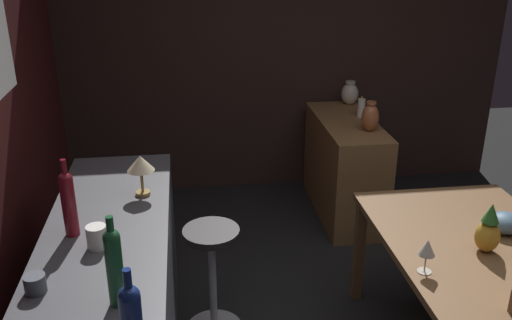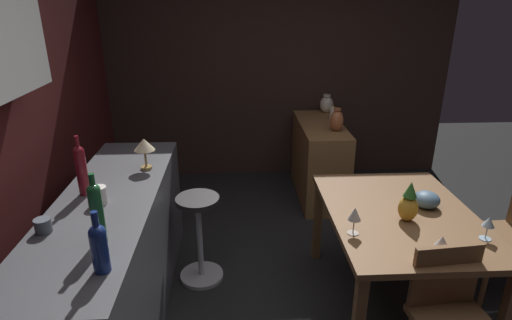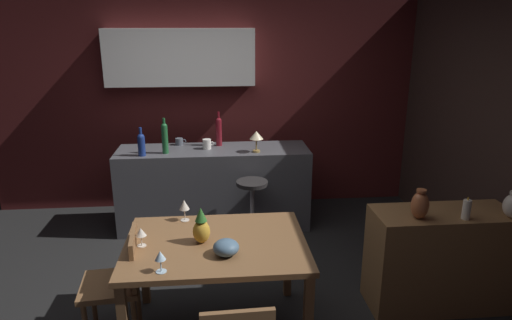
{
  "view_description": "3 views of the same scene",
  "coord_description": "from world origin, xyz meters",
  "px_view_note": "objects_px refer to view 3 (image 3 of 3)",
  "views": [
    {
      "loc": [
        -2.3,
        1.0,
        2.24
      ],
      "look_at": [
        0.72,
        0.6,
        0.98
      ],
      "focal_mm": 39.29,
      "sensor_mm": 36.0,
      "label": 1
    },
    {
      "loc": [
        -2.3,
        0.6,
        2.06
      ],
      "look_at": [
        0.75,
        0.44,
        0.86
      ],
      "focal_mm": 29.27,
      "sensor_mm": 36.0,
      "label": 2
    },
    {
      "loc": [
        0.09,
        -3.35,
        2.22
      ],
      "look_at": [
        0.46,
        0.7,
        0.98
      ],
      "focal_mm": 31.4,
      "sensor_mm": 36.0,
      "label": 3
    }
  ],
  "objects_px": {
    "wine_glass_right": "(184,205)",
    "vase_copper": "(420,205)",
    "chair_near_window": "(119,281)",
    "wine_glass_center": "(141,233)",
    "sideboard_cabinet": "(439,259)",
    "dining_table": "(216,252)",
    "wine_bottle_cobalt": "(141,143)",
    "fruit_bowl": "(226,247)",
    "wine_bottle_green": "(165,137)",
    "wine_glass_left": "(160,257)",
    "cup_white": "(207,144)",
    "counter_lamp": "(256,136)",
    "cup_slate": "(179,142)",
    "wine_bottle_ruby": "(219,130)",
    "pineapple_centerpiece": "(201,228)",
    "pillar_candle_tall": "(466,210)",
    "bar_stool": "(252,211)"
  },
  "relations": [
    {
      "from": "wine_glass_center",
      "to": "cup_white",
      "type": "relative_size",
      "value": 1.07
    },
    {
      "from": "wine_glass_right",
      "to": "wine_bottle_green",
      "type": "xyz_separation_m",
      "value": [
        -0.28,
        1.38,
        0.21
      ]
    },
    {
      "from": "cup_white",
      "to": "sideboard_cabinet",
      "type": "bearing_deg",
      "value": -42.72
    },
    {
      "from": "sideboard_cabinet",
      "to": "wine_glass_center",
      "type": "distance_m",
      "value": 2.34
    },
    {
      "from": "sideboard_cabinet",
      "to": "vase_copper",
      "type": "height_order",
      "value": "vase_copper"
    },
    {
      "from": "bar_stool",
      "to": "wine_bottle_cobalt",
      "type": "bearing_deg",
      "value": 163.74
    },
    {
      "from": "counter_lamp",
      "to": "wine_bottle_green",
      "type": "bearing_deg",
      "value": 177.53
    },
    {
      "from": "wine_bottle_ruby",
      "to": "wine_glass_right",
      "type": "bearing_deg",
      "value": -100.03
    },
    {
      "from": "chair_near_window",
      "to": "wine_glass_left",
      "type": "bearing_deg",
      "value": -43.31
    },
    {
      "from": "dining_table",
      "to": "wine_glass_left",
      "type": "distance_m",
      "value": 0.54
    },
    {
      "from": "wine_glass_left",
      "to": "cup_slate",
      "type": "distance_m",
      "value": 2.47
    },
    {
      "from": "wine_glass_left",
      "to": "wine_glass_center",
      "type": "distance_m",
      "value": 0.4
    },
    {
      "from": "fruit_bowl",
      "to": "wine_bottle_green",
      "type": "distance_m",
      "value": 2.06
    },
    {
      "from": "wine_glass_left",
      "to": "vase_copper",
      "type": "relative_size",
      "value": 0.62
    },
    {
      "from": "wine_glass_left",
      "to": "wine_bottle_green",
      "type": "height_order",
      "value": "wine_bottle_green"
    },
    {
      "from": "bar_stool",
      "to": "wine_glass_center",
      "type": "relative_size",
      "value": 5.15
    },
    {
      "from": "cup_white",
      "to": "pillar_candle_tall",
      "type": "bearing_deg",
      "value": -43.56
    },
    {
      "from": "dining_table",
      "to": "sideboard_cabinet",
      "type": "bearing_deg",
      "value": 5.84
    },
    {
      "from": "sideboard_cabinet",
      "to": "dining_table",
      "type": "bearing_deg",
      "value": -174.16
    },
    {
      "from": "sideboard_cabinet",
      "to": "wine_glass_right",
      "type": "bearing_deg",
      "value": 174.2
    },
    {
      "from": "wine_bottle_cobalt",
      "to": "wine_bottle_ruby",
      "type": "xyz_separation_m",
      "value": [
        0.81,
        0.34,
        0.04
      ]
    },
    {
      "from": "cup_white",
      "to": "pillar_candle_tall",
      "type": "relative_size",
      "value": 0.72
    },
    {
      "from": "sideboard_cabinet",
      "to": "wine_bottle_green",
      "type": "height_order",
      "value": "wine_bottle_green"
    },
    {
      "from": "wine_glass_right",
      "to": "wine_bottle_ruby",
      "type": "height_order",
      "value": "wine_bottle_ruby"
    },
    {
      "from": "cup_white",
      "to": "counter_lamp",
      "type": "xyz_separation_m",
      "value": [
        0.53,
        -0.17,
        0.12
      ]
    },
    {
      "from": "cup_slate",
      "to": "pillar_candle_tall",
      "type": "bearing_deg",
      "value": -42.21
    },
    {
      "from": "chair_near_window",
      "to": "cup_slate",
      "type": "relative_size",
      "value": 6.98
    },
    {
      "from": "pineapple_centerpiece",
      "to": "wine_bottle_green",
      "type": "xyz_separation_m",
      "value": [
        -0.42,
        1.76,
        0.23
      ]
    },
    {
      "from": "wine_glass_center",
      "to": "cup_white",
      "type": "xyz_separation_m",
      "value": [
        0.43,
        1.91,
        0.11
      ]
    },
    {
      "from": "wine_bottle_ruby",
      "to": "pillar_candle_tall",
      "type": "xyz_separation_m",
      "value": [
        1.81,
        -1.98,
        -0.18
      ]
    },
    {
      "from": "pineapple_centerpiece",
      "to": "wine_bottle_ruby",
      "type": "height_order",
      "value": "wine_bottle_ruby"
    },
    {
      "from": "bar_stool",
      "to": "wine_bottle_ruby",
      "type": "height_order",
      "value": "wine_bottle_ruby"
    },
    {
      "from": "wine_glass_left",
      "to": "pineapple_centerpiece",
      "type": "bearing_deg",
      "value": 57.09
    },
    {
      "from": "wine_bottle_cobalt",
      "to": "wine_bottle_green",
      "type": "bearing_deg",
      "value": 17.48
    },
    {
      "from": "counter_lamp",
      "to": "vase_copper",
      "type": "bearing_deg",
      "value": -56.73
    },
    {
      "from": "chair_near_window",
      "to": "pillar_candle_tall",
      "type": "height_order",
      "value": "pillar_candle_tall"
    },
    {
      "from": "pineapple_centerpiece",
      "to": "vase_copper",
      "type": "bearing_deg",
      "value": 2.9
    },
    {
      "from": "wine_bottle_cobalt",
      "to": "fruit_bowl",
      "type": "bearing_deg",
      "value": -66.41
    },
    {
      "from": "fruit_bowl",
      "to": "cup_white",
      "type": "bearing_deg",
      "value": 94.12
    },
    {
      "from": "cup_slate",
      "to": "chair_near_window",
      "type": "bearing_deg",
      "value": -97.63
    },
    {
      "from": "dining_table",
      "to": "wine_glass_left",
      "type": "height_order",
      "value": "wine_glass_left"
    },
    {
      "from": "wine_glass_right",
      "to": "vase_copper",
      "type": "relative_size",
      "value": 0.75
    },
    {
      "from": "counter_lamp",
      "to": "wine_bottle_ruby",
      "type": "bearing_deg",
      "value": 142.19
    },
    {
      "from": "pineapple_centerpiece",
      "to": "vase_copper",
      "type": "xyz_separation_m",
      "value": [
        1.62,
        0.08,
        0.08
      ]
    },
    {
      "from": "fruit_bowl",
      "to": "wine_bottle_cobalt",
      "type": "xyz_separation_m",
      "value": [
        -0.82,
        1.88,
        0.24
      ]
    },
    {
      "from": "wine_glass_center",
      "to": "wine_bottle_ruby",
      "type": "height_order",
      "value": "wine_bottle_ruby"
    },
    {
      "from": "chair_near_window",
      "to": "wine_glass_center",
      "type": "xyz_separation_m",
      "value": [
        0.17,
        0.03,
        0.35
      ]
    },
    {
      "from": "wine_glass_right",
      "to": "counter_lamp",
      "type": "distance_m",
      "value": 1.52
    },
    {
      "from": "bar_stool",
      "to": "counter_lamp",
      "type": "height_order",
      "value": "counter_lamp"
    },
    {
      "from": "wine_glass_right",
      "to": "wine_bottle_cobalt",
      "type": "distance_m",
      "value": 1.41
    }
  ]
}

